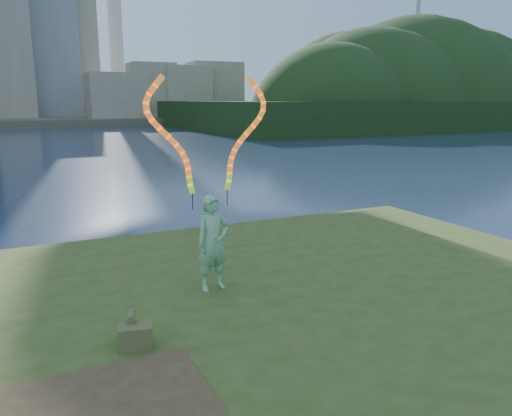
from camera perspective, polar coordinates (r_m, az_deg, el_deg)
ground at (r=9.27m, az=-7.84°, el=-14.78°), size 320.00×320.00×0.00m
grassy_knoll at (r=7.23m, az=-1.98°, el=-20.02°), size 20.00×18.00×0.80m
far_shore at (r=103.00m, az=-24.51°, el=9.17°), size 320.00×40.00×1.20m
wooded_hill at (r=92.00m, az=17.08°, el=9.21°), size 78.00×50.00×63.00m
woman_with_ribbons at (r=8.94m, az=-5.06°, el=-0.72°), size 2.08×0.51×4.12m
canvas_bag at (r=7.38m, az=-13.64°, el=-13.92°), size 0.52×0.59×0.44m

